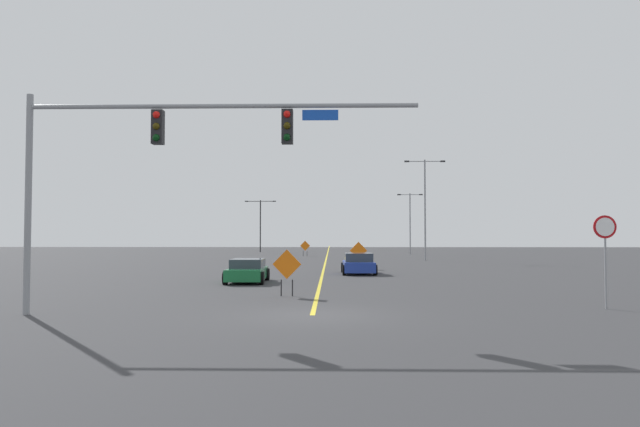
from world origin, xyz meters
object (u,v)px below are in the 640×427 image
(stop_sign, at_px, (605,243))
(street_lamp_near_left, at_px, (260,220))
(street_lamp_far_right, at_px, (410,218))
(car_blue_distant, at_px, (358,264))
(construction_sign_right_shoulder, at_px, (305,247))
(street_lamp_far_left, at_px, (425,201))
(construction_sign_median_near, at_px, (287,267))
(construction_sign_median_far, at_px, (359,252))
(car_green_far, at_px, (247,271))
(traffic_signal_assembly, at_px, (158,146))

(stop_sign, height_order, street_lamp_near_left, street_lamp_near_left)
(street_lamp_far_right, xyz_separation_m, car_blue_distant, (-8.16, -36.61, -3.93))
(street_lamp_near_left, xyz_separation_m, construction_sign_right_shoulder, (7.11, -15.92, -3.38))
(street_lamp_far_left, xyz_separation_m, street_lamp_far_right, (0.89, 17.27, -1.10))
(construction_sign_median_near, bearing_deg, construction_sign_median_far, 78.72)
(construction_sign_right_shoulder, relative_size, car_green_far, 0.45)
(street_lamp_near_left, distance_m, construction_sign_median_far, 42.26)
(car_green_far, relative_size, car_blue_distant, 0.99)
(stop_sign, height_order, street_lamp_far_right, street_lamp_far_right)
(street_lamp_near_left, relative_size, construction_sign_median_near, 3.98)
(street_lamp_far_left, distance_m, street_lamp_far_right, 17.33)
(street_lamp_far_right, distance_m, construction_sign_median_far, 32.42)
(stop_sign, xyz_separation_m, street_lamp_far_right, (0.82, 53.58, 2.38))
(stop_sign, xyz_separation_m, construction_sign_median_far, (-7.09, 22.31, -0.94))
(construction_sign_median_far, xyz_separation_m, construction_sign_right_shoulder, (-4.97, 24.45, -0.12))
(traffic_signal_assembly, relative_size, construction_sign_right_shoulder, 6.83)
(car_blue_distant, bearing_deg, construction_sign_median_far, 87.32)
(stop_sign, distance_m, car_blue_distant, 18.55)
(street_lamp_near_left, height_order, car_green_far, street_lamp_near_left)
(street_lamp_far_right, xyz_separation_m, construction_sign_right_shoulder, (-12.88, -6.82, -3.44))
(street_lamp_far_left, height_order, construction_sign_median_near, street_lamp_far_left)
(construction_sign_right_shoulder, bearing_deg, street_lamp_far_right, 27.90)
(street_lamp_far_right, bearing_deg, construction_sign_median_near, -103.12)
(street_lamp_far_left, distance_m, construction_sign_median_far, 16.27)
(construction_sign_median_near, relative_size, car_blue_distant, 0.47)
(construction_sign_right_shoulder, relative_size, car_blue_distant, 0.45)
(construction_sign_right_shoulder, distance_m, car_green_far, 36.32)
(construction_sign_right_shoulder, height_order, car_green_far, construction_sign_right_shoulder)
(stop_sign, xyz_separation_m, construction_sign_right_shoulder, (-12.06, 46.76, -1.05))
(street_lamp_far_left, xyz_separation_m, street_lamp_near_left, (-19.10, 26.37, -1.15))
(construction_sign_median_far, relative_size, construction_sign_median_near, 1.05)
(car_blue_distant, bearing_deg, street_lamp_near_left, 104.51)
(construction_sign_median_far, relative_size, car_green_far, 0.49)
(traffic_signal_assembly, height_order, construction_sign_right_shoulder, traffic_signal_assembly)
(construction_sign_right_shoulder, bearing_deg, car_blue_distant, -81.00)
(street_lamp_far_right, relative_size, construction_sign_median_near, 4.13)
(construction_sign_median_far, bearing_deg, car_green_far, -117.79)
(car_green_far, bearing_deg, construction_sign_median_far, 62.21)
(traffic_signal_assembly, relative_size, construction_sign_median_far, 6.22)
(traffic_signal_assembly, xyz_separation_m, car_green_far, (0.97, 12.17, -4.56))
(traffic_signal_assembly, distance_m, construction_sign_median_near, 7.64)
(street_lamp_far_left, relative_size, car_green_far, 2.46)
(traffic_signal_assembly, relative_size, street_lamp_far_right, 1.58)
(street_lamp_near_left, distance_m, construction_sign_median_near, 59.57)
(construction_sign_median_near, distance_m, car_blue_distant, 13.63)
(street_lamp_near_left, bearing_deg, traffic_signal_assembly, -85.68)
(street_lamp_far_left, xyz_separation_m, construction_sign_median_near, (-10.71, -32.51, -4.47))
(construction_sign_median_far, bearing_deg, stop_sign, -72.37)
(construction_sign_median_far, height_order, construction_sign_right_shoulder, construction_sign_median_far)
(stop_sign, bearing_deg, car_green_far, 141.89)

